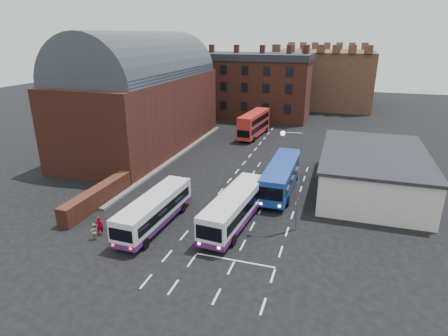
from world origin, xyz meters
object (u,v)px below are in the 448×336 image
(street_lamp, at_px, (295,173))
(bus_red_double, at_px, (254,124))
(bus_white_outbound, at_px, (155,209))
(pedestrian_red, at_px, (100,226))
(pedestrian_beige, at_px, (94,231))
(bus_blue, at_px, (281,175))
(bus_white_inbound, at_px, (235,206))

(street_lamp, bearing_deg, bus_red_double, 109.51)
(bus_white_outbound, relative_size, pedestrian_red, 6.05)
(street_lamp, relative_size, pedestrian_beige, 6.24)
(street_lamp, bearing_deg, bus_white_outbound, -166.00)
(street_lamp, bearing_deg, pedestrian_red, -159.41)
(bus_white_outbound, xyz_separation_m, pedestrian_red, (-3.62, -2.79, -0.77))
(bus_blue, bearing_deg, bus_white_inbound, 73.76)
(pedestrian_red, bearing_deg, street_lamp, 174.61)
(bus_white_outbound, relative_size, bus_red_double, 1.01)
(bus_white_outbound, bearing_deg, bus_red_double, 89.86)
(bus_red_double, xyz_separation_m, street_lamp, (10.20, -28.78, 3.10))
(bus_white_outbound, height_order, pedestrian_beige, bus_white_outbound)
(bus_red_double, distance_m, street_lamp, 30.69)
(bus_white_outbound, relative_size, pedestrian_beige, 7.30)
(bus_blue, height_order, pedestrian_red, bus_blue)
(bus_white_inbound, relative_size, bus_red_double, 1.08)
(bus_white_outbound, bearing_deg, pedestrian_beige, -133.72)
(bus_white_outbound, relative_size, street_lamp, 1.17)
(bus_white_outbound, distance_m, bus_blue, 14.16)
(bus_red_double, relative_size, street_lamp, 1.15)
(street_lamp, height_order, pedestrian_beige, street_lamp)
(pedestrian_beige, bearing_deg, bus_blue, -140.65)
(bus_white_inbound, distance_m, pedestrian_beige, 11.67)
(bus_white_outbound, xyz_separation_m, bus_blue, (9.03, 10.91, 0.21))
(bus_blue, distance_m, pedestrian_red, 18.67)
(bus_blue, xyz_separation_m, street_lamp, (2.31, -8.08, 3.36))
(bus_red_double, xyz_separation_m, pedestrian_beige, (-4.75, -35.13, -1.38))
(bus_blue, height_order, pedestrian_beige, bus_blue)
(pedestrian_red, relative_size, pedestrian_beige, 1.21)
(bus_blue, xyz_separation_m, bus_red_double, (-7.89, 20.69, 0.26))
(bus_white_outbound, distance_m, street_lamp, 12.21)
(bus_blue, height_order, street_lamp, street_lamp)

